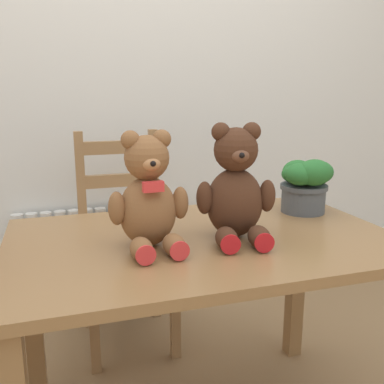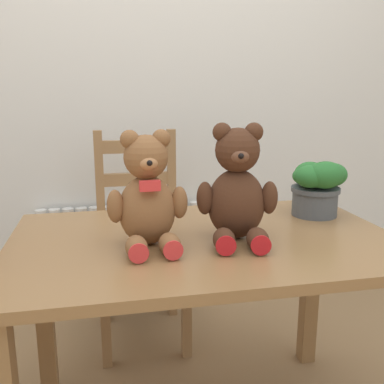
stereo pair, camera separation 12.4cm
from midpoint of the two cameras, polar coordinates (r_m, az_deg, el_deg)
wall_back at (r=2.31m, az=-3.14°, el=17.11°), size 8.00×0.04×2.60m
radiator at (r=2.38m, az=-7.77°, el=-9.03°), size 0.88×0.10×0.55m
dining_table at (r=1.35m, az=4.36°, el=-10.51°), size 1.17×0.74×0.71m
wooden_chair_behind at (r=2.01m, az=-5.17°, el=-6.65°), size 0.38×0.42×0.97m
teddy_bear_left at (r=1.20m, az=-3.04°, el=-0.70°), size 0.23×0.23×0.33m
teddy_bear_right at (r=1.26m, az=8.83°, el=0.16°), size 0.24×0.26×0.35m
potted_plant at (r=1.59m, az=18.48°, el=0.90°), size 0.22×0.21×0.20m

